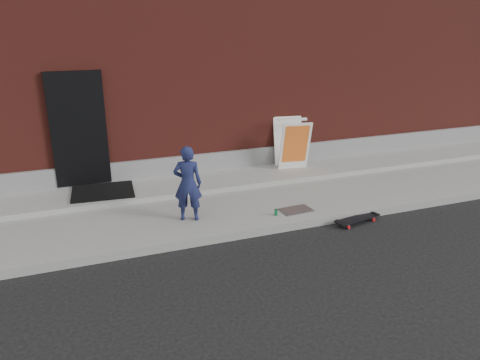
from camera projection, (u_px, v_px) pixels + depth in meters
name	position (u px, v px, depth m)	size (l,w,h in m)	color
ground	(259.00, 236.00, 7.84)	(80.00, 80.00, 0.00)	black
sidewalk	(229.00, 201.00, 9.14)	(20.00, 3.00, 0.15)	gray
apron	(215.00, 181.00, 9.89)	(20.00, 1.20, 0.10)	gray
building	(164.00, 54.00, 13.19)	(20.00, 8.10, 5.00)	maroon
child	(188.00, 184.00, 7.92)	(0.48, 0.32, 1.32)	#1A2049
skateboard	(358.00, 219.00, 8.32)	(0.91, 0.40, 0.10)	red
pizza_sign	(292.00, 143.00, 10.46)	(0.77, 0.87, 1.11)	white
soda_can	(276.00, 212.00, 8.28)	(0.06, 0.06, 0.11)	#1C8C49
doormat	(103.00, 191.00, 9.09)	(1.16, 0.94, 0.03)	black
utility_plate	(296.00, 210.00, 8.50)	(0.57, 0.36, 0.02)	#59595E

